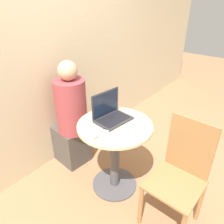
{
  "coord_description": "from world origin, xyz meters",
  "views": [
    {
      "loc": [
        -1.29,
        -1.01,
        1.76
      ],
      "look_at": [
        0.02,
        0.05,
        0.83
      ],
      "focal_mm": 35.0,
      "sensor_mm": 36.0,
      "label": 1
    }
  ],
  "objects_px": {
    "laptop": "(111,114)",
    "person_seated": "(70,123)",
    "cell_phone": "(103,132)",
    "chair_empty": "(179,175)"
  },
  "relations": [
    {
      "from": "cell_phone",
      "to": "chair_empty",
      "type": "distance_m",
      "value": 0.7
    },
    {
      "from": "cell_phone",
      "to": "person_seated",
      "type": "height_order",
      "value": "person_seated"
    },
    {
      "from": "laptop",
      "to": "cell_phone",
      "type": "relative_size",
      "value": 3.23
    },
    {
      "from": "cell_phone",
      "to": "person_seated",
      "type": "bearing_deg",
      "value": 75.43
    },
    {
      "from": "chair_empty",
      "to": "person_seated",
      "type": "height_order",
      "value": "person_seated"
    },
    {
      "from": "person_seated",
      "to": "cell_phone",
      "type": "bearing_deg",
      "value": -104.57
    },
    {
      "from": "laptop",
      "to": "chair_empty",
      "type": "bearing_deg",
      "value": -90.12
    },
    {
      "from": "cell_phone",
      "to": "chair_empty",
      "type": "height_order",
      "value": "chair_empty"
    },
    {
      "from": "laptop",
      "to": "person_seated",
      "type": "bearing_deg",
      "value": 94.63
    },
    {
      "from": "laptop",
      "to": "person_seated",
      "type": "height_order",
      "value": "person_seated"
    }
  ]
}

